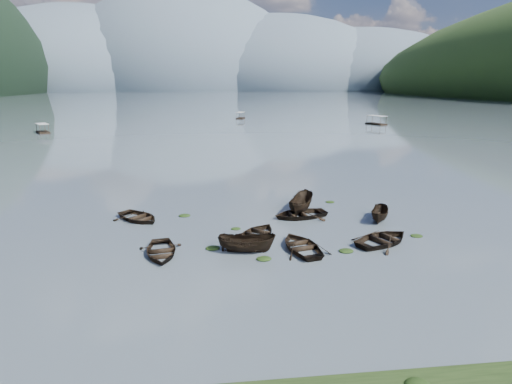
{
  "coord_description": "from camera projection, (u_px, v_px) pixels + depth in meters",
  "views": [
    {
      "loc": [
        -3.98,
        -24.73,
        11.98
      ],
      "look_at": [
        0.0,
        12.0,
        2.0
      ],
      "focal_mm": 28.0,
      "sensor_mm": 36.0,
      "label": 1
    }
  ],
  "objects": [
    {
      "name": "pontoon_left",
      "position": [
        43.0,
        133.0,
        102.14
      ],
      "size": [
        5.12,
        6.34,
        2.26
      ],
      "primitive_type": null,
      "rotation": [
        0.0,
        0.0,
        0.53
      ],
      "color": "black",
      "rests_on": "ground"
    },
    {
      "name": "pontoon_centre",
      "position": [
        241.0,
        119.0,
        144.78
      ],
      "size": [
        3.79,
        6.2,
        2.22
      ],
      "primitive_type": null,
      "rotation": [
        0.0,
        0.0,
        -0.25
      ],
      "color": "black",
      "rests_on": "ground"
    },
    {
      "name": "haze_mtn_c",
      "position": [
        275.0,
        90.0,
        905.66
      ],
      "size": [
        520.0,
        520.0,
        260.0
      ],
      "primitive_type": "ellipsoid",
      "color": "#475666",
      "rests_on": "ground"
    },
    {
      "name": "ground_plane",
      "position": [
        275.0,
        266.0,
        27.27
      ],
      "size": [
        2400.0,
        2400.0,
        0.0
      ],
      "primitive_type": "plane",
      "color": "#49545C"
    },
    {
      "name": "weed_clump_7",
      "position": [
        330.0,
        202.0,
        41.91
      ],
      "size": [
        0.95,
        0.76,
        0.21
      ],
      "primitive_type": "ellipsoid",
      "color": "black",
      "rests_on": "ground"
    },
    {
      "name": "weed_clump_5",
      "position": [
        185.0,
        216.0,
        37.54
      ],
      "size": [
        1.1,
        0.89,
        0.23
      ],
      "primitive_type": "ellipsoid",
      "color": "black",
      "rests_on": "ground"
    },
    {
      "name": "rowboat_4",
      "position": [
        383.0,
        243.0,
        31.16
      ],
      "size": [
        6.15,
        5.51,
        1.05
      ],
      "primitive_type": "imported",
      "rotation": [
        0.0,
        0.0,
        2.04
      ],
      "color": "black",
      "rests_on": "ground"
    },
    {
      "name": "haze_mtn_d",
      "position": [
        352.0,
        90.0,
        924.39
      ],
      "size": [
        520.0,
        520.0,
        220.0
      ],
      "primitive_type": "ellipsoid",
      "color": "#475666",
      "rests_on": "ground"
    },
    {
      "name": "weed_clump_3",
      "position": [
        296.0,
        214.0,
        38.26
      ],
      "size": [
        0.9,
        0.76,
        0.2
      ],
      "primitive_type": "ellipsoid",
      "color": "black",
      "rests_on": "ground"
    },
    {
      "name": "weed_clump_1",
      "position": [
        264.0,
        260.0,
        28.22
      ],
      "size": [
        1.09,
        0.87,
        0.24
      ],
      "primitive_type": "ellipsoid",
      "color": "black",
      "rests_on": "ground"
    },
    {
      "name": "weed_clump_2",
      "position": [
        346.0,
        252.0,
        29.55
      ],
      "size": [
        1.11,
        0.89,
        0.24
      ],
      "primitive_type": "ellipsoid",
      "color": "black",
      "rests_on": "ground"
    },
    {
      "name": "rowboat_3",
      "position": [
        302.0,
        249.0,
        29.98
      ],
      "size": [
        4.38,
        5.43,
        1.0
      ],
      "primitive_type": "imported",
      "rotation": [
        0.0,
        0.0,
        3.36
      ],
      "color": "black",
      "rests_on": "ground"
    },
    {
      "name": "haze_mtn_b",
      "position": [
        186.0,
        90.0,
        884.85
      ],
      "size": [
        520.0,
        520.0,
        340.0
      ],
      "primitive_type": "ellipsoid",
      "color": "#475666",
      "rests_on": "ground"
    },
    {
      "name": "rowboat_0",
      "position": [
        161.0,
        255.0,
        29.04
      ],
      "size": [
        3.86,
        4.96,
        0.94
      ],
      "primitive_type": "imported",
      "rotation": [
        0.0,
        0.0,
        0.14
      ],
      "color": "black",
      "rests_on": "ground"
    },
    {
      "name": "rowboat_5",
      "position": [
        380.0,
        220.0,
        36.4
      ],
      "size": [
        3.1,
        3.99,
        1.46
      ],
      "primitive_type": "imported",
      "rotation": [
        0.0,
        0.0,
        -0.51
      ],
      "color": "black",
      "rests_on": "ground"
    },
    {
      "name": "weed_clump_0",
      "position": [
        213.0,
        249.0,
        30.07
      ],
      "size": [
        1.08,
        0.89,
        0.24
      ],
      "primitive_type": "ellipsoid",
      "color": "black",
      "rests_on": "ground"
    },
    {
      "name": "rowboat_1",
      "position": [
        257.0,
        237.0,
        32.39
      ],
      "size": [
        5.31,
        5.67,
        0.96
      ],
      "primitive_type": "imported",
      "rotation": [
        0.0,
        0.0,
        2.55
      ],
      "color": "black",
      "rests_on": "ground"
    },
    {
      "name": "haze_mtn_a",
      "position": [
        93.0,
        90.0,
        864.03
      ],
      "size": [
        520.0,
        520.0,
        280.0
      ],
      "primitive_type": "ellipsoid",
      "color": "#475666",
      "rests_on": "ground"
    },
    {
      "name": "rowboat_8",
      "position": [
        300.0,
        211.0,
        38.9
      ],
      "size": [
        3.89,
        5.2,
        1.89
      ],
      "primitive_type": "imported",
      "rotation": [
        0.0,
        0.0,
        2.67
      ],
      "color": "black",
      "rests_on": "ground"
    },
    {
      "name": "pontoon_right",
      "position": [
        376.0,
        124.0,
        123.47
      ],
      "size": [
        5.11,
        7.36,
        2.61
      ],
      "primitive_type": null,
      "rotation": [
        0.0,
        0.0,
        0.37
      ],
      "color": "black",
      "rests_on": "ground"
    },
    {
      "name": "rowboat_2",
      "position": [
        247.0,
        252.0,
        29.52
      ],
      "size": [
        4.5,
        2.33,
        1.66
      ],
      "primitive_type": "imported",
      "rotation": [
        0.0,
        0.0,
        1.4
      ],
      "color": "black",
      "rests_on": "ground"
    },
    {
      "name": "weed_clump_6",
      "position": [
        236.0,
        229.0,
        34.16
      ],
      "size": [
        0.83,
        0.69,
        0.17
      ],
      "primitive_type": "ellipsoid",
      "color": "black",
      "rests_on": "ground"
    },
    {
      "name": "rowboat_6",
      "position": [
        139.0,
        220.0,
        36.44
      ],
      "size": [
        5.76,
        5.75,
        0.98
      ],
      "primitive_type": "imported",
      "rotation": [
        0.0,
        0.0,
        0.79
      ],
      "color": "black",
      "rests_on": "ground"
    },
    {
      "name": "weed_clump_4",
      "position": [
        416.0,
        236.0,
        32.52
      ],
      "size": [
        1.02,
        0.81,
        0.21
      ],
      "primitive_type": "ellipsoid",
      "color": "black",
      "rests_on": "ground"
    },
    {
      "name": "rowboat_7",
      "position": [
        300.0,
        217.0,
        37.22
      ],
      "size": [
        5.73,
        4.6,
        1.05
      ],
      "primitive_type": "imported",
      "rotation": [
        0.0,
        0.0,
        4.92
      ],
      "color": "black",
      "rests_on": "ground"
    }
  ]
}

